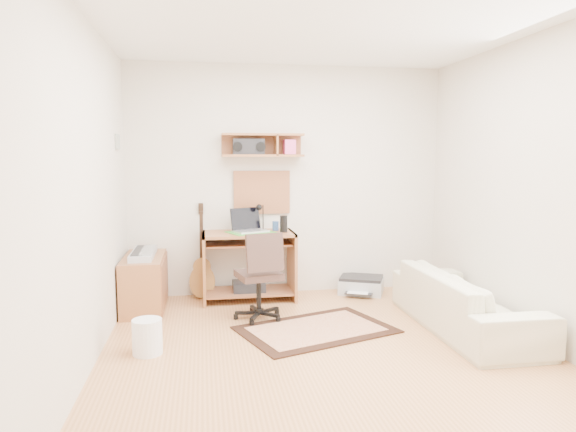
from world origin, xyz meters
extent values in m
cube|color=tan|center=(0.00, 0.00, -0.01)|extent=(3.60, 4.00, 0.01)
cube|color=white|center=(0.00, 0.00, 2.60)|extent=(3.60, 4.00, 0.01)
cube|color=beige|center=(0.00, 2.00, 1.30)|extent=(3.60, 0.01, 2.60)
cube|color=beige|center=(-1.80, 0.00, 1.30)|extent=(0.01, 4.00, 2.60)
cube|color=beige|center=(1.80, 0.00, 1.30)|extent=(0.01, 4.00, 2.60)
cube|color=#9C6037|center=(-0.30, 1.88, 1.70)|extent=(0.90, 0.25, 0.26)
cube|color=tan|center=(-0.30, 1.98, 1.17)|extent=(0.64, 0.03, 0.49)
cube|color=#4C8CBF|center=(-1.79, 1.50, 1.72)|extent=(0.02, 0.20, 0.15)
cylinder|color=black|center=(-0.10, 1.68, 0.84)|extent=(0.08, 0.08, 0.18)
cylinder|color=#2D4E87|center=(-0.17, 1.83, 0.80)|extent=(0.07, 0.07, 0.10)
cube|color=black|center=(-0.46, 1.87, 1.68)|extent=(0.34, 0.16, 0.18)
cube|color=beige|center=(0.03, 0.58, 0.01)|extent=(1.55, 1.28, 0.02)
cube|color=#9C6037|center=(-1.58, 1.55, 0.28)|extent=(0.40, 0.90, 0.55)
cube|color=#B2B5BA|center=(-1.58, 1.55, 0.58)|extent=(0.22, 0.71, 0.06)
cylinder|color=white|center=(-1.42, 0.24, 0.14)|extent=(0.31, 0.31, 0.28)
cube|color=#A5A8AA|center=(0.83, 1.78, 0.09)|extent=(0.60, 0.55, 0.19)
imported|color=beige|center=(1.38, 0.40, 0.35)|extent=(0.53, 1.80, 0.71)
camera|label=1|loc=(-0.96, -3.92, 1.57)|focal=32.56mm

